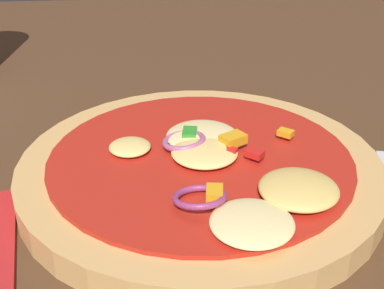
% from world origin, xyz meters
% --- Properties ---
extents(dining_table, '(1.18, 1.02, 0.04)m').
position_xyz_m(dining_table, '(0.00, 0.00, 0.02)').
color(dining_table, '#4C301C').
rests_on(dining_table, ground).
extents(pizza, '(0.24, 0.24, 0.03)m').
position_xyz_m(pizza, '(0.04, -0.03, 0.05)').
color(pizza, tan).
rests_on(pizza, dining_table).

